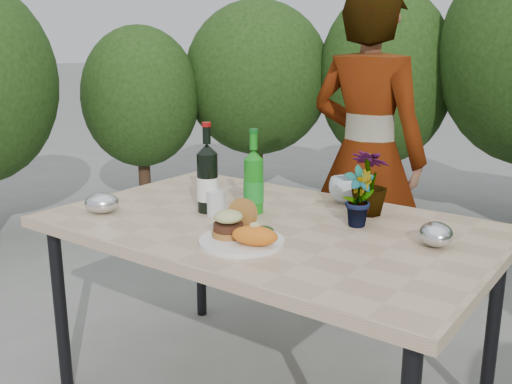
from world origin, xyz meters
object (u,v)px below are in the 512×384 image
Objects in this scene: wine_bottle at (208,179)px; patio_table at (269,237)px; person at (367,157)px; dinner_plate at (242,241)px.

patio_table is at bearing 23.20° from wine_bottle.
person is at bearing 95.65° from wine_bottle.
person reaches higher than wine_bottle.
person is at bearing 96.21° from dinner_plate.
wine_bottle is 0.21× the size of person.
person is at bearing 93.99° from patio_table.
dinner_plate reaches higher than patio_table.
patio_table is 0.33m from wine_bottle.
dinner_plate is 0.17× the size of person.
patio_table is 4.58× the size of wine_bottle.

